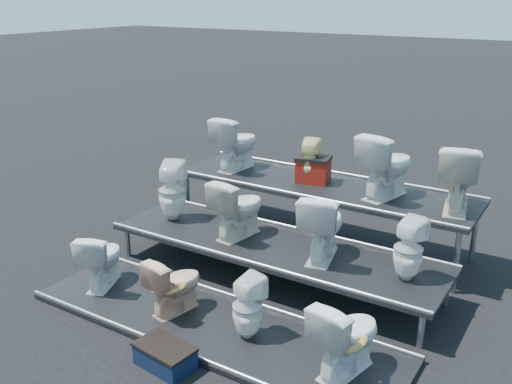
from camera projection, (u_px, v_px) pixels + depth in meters
The scene contains 18 objects.
ground at pixel (273, 278), 7.08m from camera, with size 80.00×80.00×0.00m, color black.
tier_front at pixel (211, 325), 6.03m from camera, with size 4.20×1.20×0.06m, color black.
tier_mid at pixel (273, 262), 7.01m from camera, with size 4.20×1.20×0.46m, color black.
tier_back at pixel (320, 213), 7.98m from camera, with size 4.20×1.20×0.86m, color black.
toilet_0 at pixel (102, 258), 6.70m from camera, with size 0.38×0.67×0.69m, color white.
toilet_1 at pixel (175, 284), 6.15m from camera, with size 0.36×0.64×0.65m, color #E0AE8B.
toilet_2 at pixel (248, 307), 5.68m from camera, with size 0.30×0.31×0.67m, color white.
toilet_3 at pixel (347, 336), 5.14m from camera, with size 0.42×0.74×0.75m, color white.
toilet_4 at pixel (172, 191), 7.58m from camera, with size 0.36×0.37×0.80m, color white.
toilet_5 at pixel (238, 207), 7.06m from camera, with size 0.42×0.74×0.76m, color silver.
toilet_6 at pixel (322, 225), 6.48m from camera, with size 0.45×0.79×0.80m, color white.
toilet_7 at pixel (409, 249), 5.99m from camera, with size 0.31×0.32×0.69m, color white.
toilet_8 at pixel (236, 143), 8.41m from camera, with size 0.44×0.78×0.80m, color white.
toilet_9 at pixel (310, 161), 7.83m from camera, with size 0.28×0.28×0.61m, color #EDE393.
toilet_10 at pixel (387, 165), 7.25m from camera, with size 0.47×0.83×0.85m, color white.
toilet_11 at pixel (458, 177), 6.80m from camera, with size 0.47×0.82×0.83m, color silver.
red_crate at pixel (313, 171), 7.90m from camera, with size 0.43×0.35×0.31m, color maroon.
step_stool at pixel (165, 357), 5.39m from camera, with size 0.55×0.33×0.20m, color black.
Camera 1 is at (3.16, -5.47, 3.37)m, focal length 40.00 mm.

